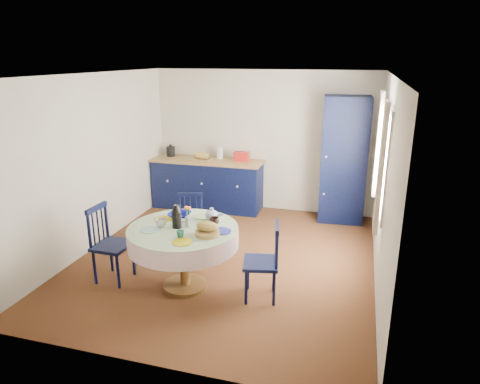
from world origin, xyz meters
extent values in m
plane|color=black|center=(0.00, 0.00, 0.00)|extent=(4.50, 4.50, 0.00)
plane|color=white|center=(0.00, 0.00, 2.50)|extent=(4.50, 4.50, 0.00)
cube|color=beige|center=(0.00, 2.25, 1.25)|extent=(4.00, 0.02, 2.50)
cube|color=beige|center=(-2.00, 0.00, 1.25)|extent=(0.02, 4.50, 2.50)
cube|color=beige|center=(2.00, 0.00, 1.25)|extent=(0.02, 4.50, 2.50)
plane|color=white|center=(2.00, 0.30, 1.50)|extent=(0.00, 1.20, 1.20)
cube|color=beige|center=(1.92, -0.40, 1.55)|extent=(0.05, 0.34, 1.45)
cube|color=beige|center=(1.92, 1.00, 1.55)|extent=(0.05, 0.34, 1.45)
cube|color=black|center=(-0.98, 1.96, 0.44)|extent=(2.01, 0.62, 0.88)
cube|color=#9E7E48|center=(-0.98, 1.96, 0.90)|extent=(2.07, 0.66, 0.04)
cube|color=maroon|center=(-0.34, 2.06, 1.00)|extent=(0.26, 0.14, 0.16)
cube|color=#9E7E48|center=(-1.06, 1.90, 0.93)|extent=(0.34, 0.24, 0.02)
ellipsoid|color=#B79047|center=(-1.06, 1.90, 1.01)|extent=(0.31, 0.20, 0.13)
cylinder|color=silver|center=(-0.78, 2.12, 1.03)|extent=(0.12, 0.12, 0.22)
cube|color=black|center=(1.44, 2.00, 1.06)|extent=(0.78, 0.59, 2.12)
cylinder|color=white|center=(1.15, 1.73, 1.16)|extent=(0.04, 0.02, 0.04)
cylinder|color=white|center=(1.15, 1.73, 0.53)|extent=(0.04, 0.02, 0.04)
cylinder|color=#533617|center=(-0.25, -0.87, 0.03)|extent=(0.54, 0.54, 0.05)
cylinder|color=#533617|center=(-0.25, -0.87, 0.39)|extent=(0.11, 0.11, 0.72)
cylinder|color=#533617|center=(-0.25, -0.87, 0.77)|extent=(1.25, 1.25, 0.03)
cylinder|color=white|center=(-0.25, -0.87, 0.67)|extent=(1.31, 1.31, 0.22)
cylinder|color=silver|center=(-0.25, -0.87, 0.79)|extent=(1.31, 1.31, 0.01)
cylinder|color=#82B0AC|center=(-0.59, -1.06, 0.80)|extent=(0.22, 0.22, 0.01)
cylinder|color=gold|center=(-0.09, -1.26, 0.80)|extent=(0.22, 0.22, 0.01)
cylinder|color=navy|center=(0.23, -0.86, 0.80)|extent=(0.22, 0.22, 0.01)
cylinder|color=#A5CC7E|center=(-0.14, -0.49, 0.80)|extent=(0.22, 0.22, 0.01)
cylinder|color=gold|center=(-0.58, -0.70, 0.80)|extent=(0.22, 0.22, 0.01)
cylinder|color=#A27440|center=(0.11, -1.00, 0.82)|extent=(0.28, 0.28, 0.05)
ellipsoid|color=#B79047|center=(0.11, -1.00, 0.90)|extent=(0.26, 0.16, 0.11)
cube|color=silver|center=(-0.31, -0.73, 0.81)|extent=(0.10, 0.07, 0.04)
cylinder|color=black|center=(-1.03, -1.10, 0.22)|extent=(0.04, 0.04, 0.45)
cylinder|color=black|center=(-1.01, -0.75, 0.22)|extent=(0.04, 0.04, 0.45)
cylinder|color=black|center=(-1.36, -1.09, 0.22)|extent=(0.04, 0.04, 0.45)
cylinder|color=black|center=(-1.34, -0.74, 0.22)|extent=(0.04, 0.04, 0.45)
cube|color=black|center=(-1.18, -0.92, 0.47)|extent=(0.43, 0.45, 0.04)
cylinder|color=black|center=(-1.38, -1.09, 0.71)|extent=(0.04, 0.04, 0.50)
cylinder|color=black|center=(-1.36, -0.74, 0.71)|extent=(0.04, 0.04, 0.50)
cube|color=black|center=(-1.37, -0.92, 0.94)|extent=(0.06, 0.39, 0.06)
cylinder|color=black|center=(-1.37, -1.01, 0.69)|extent=(0.02, 0.02, 0.41)
cylinder|color=black|center=(-1.37, -0.92, 0.69)|extent=(0.02, 0.02, 0.41)
cylinder|color=black|center=(-1.37, -0.82, 0.69)|extent=(0.02, 0.02, 0.41)
cylinder|color=black|center=(-0.65, -0.16, 0.20)|extent=(0.03, 0.03, 0.40)
cylinder|color=black|center=(-0.35, -0.08, 0.20)|extent=(0.03, 0.03, 0.40)
cylinder|color=black|center=(-0.73, 0.12, 0.20)|extent=(0.03, 0.03, 0.40)
cylinder|color=black|center=(-0.43, 0.21, 0.20)|extent=(0.03, 0.03, 0.40)
cube|color=black|center=(-0.54, 0.02, 0.42)|extent=(0.47, 0.46, 0.04)
cylinder|color=black|center=(-0.74, 0.14, 0.64)|extent=(0.03, 0.03, 0.44)
cylinder|color=black|center=(-0.44, 0.22, 0.64)|extent=(0.03, 0.03, 0.44)
cube|color=black|center=(-0.59, 0.18, 0.84)|extent=(0.35, 0.13, 0.06)
cylinder|color=black|center=(-0.67, 0.16, 0.62)|extent=(0.02, 0.02, 0.37)
cylinder|color=black|center=(-0.59, 0.18, 0.62)|extent=(0.02, 0.02, 0.37)
cylinder|color=black|center=(-0.51, 0.20, 0.62)|extent=(0.02, 0.02, 0.37)
cylinder|color=black|center=(0.50, -0.70, 0.21)|extent=(0.04, 0.04, 0.42)
cylinder|color=black|center=(0.57, -1.03, 0.21)|extent=(0.04, 0.04, 0.42)
cylinder|color=black|center=(0.81, -0.64, 0.21)|extent=(0.04, 0.04, 0.42)
cylinder|color=black|center=(0.88, -0.97, 0.21)|extent=(0.04, 0.04, 0.42)
cube|color=black|center=(0.69, -0.83, 0.44)|extent=(0.47, 0.48, 0.04)
cylinder|color=black|center=(0.83, -0.63, 0.68)|extent=(0.04, 0.04, 0.47)
cylinder|color=black|center=(0.90, -0.96, 0.68)|extent=(0.04, 0.04, 0.47)
cube|color=black|center=(0.86, -0.80, 0.90)|extent=(0.11, 0.38, 0.06)
cylinder|color=black|center=(0.84, -0.71, 0.66)|extent=(0.02, 0.02, 0.39)
cylinder|color=black|center=(0.86, -0.80, 0.66)|extent=(0.02, 0.02, 0.39)
cylinder|color=black|center=(0.88, -0.88, 0.66)|extent=(0.02, 0.02, 0.39)
imported|color=silver|center=(-0.51, -0.91, 0.84)|extent=(0.12, 0.12, 0.09)
imported|color=#256C5F|center=(-0.15, -1.15, 0.84)|extent=(0.09, 0.09, 0.08)
imported|color=black|center=(0.08, -0.69, 0.84)|extent=(0.12, 0.12, 0.09)
imported|color=silver|center=(-0.46, -0.56, 0.84)|extent=(0.09, 0.09, 0.08)
imported|color=#060A6A|center=(-0.41, -0.58, 0.83)|extent=(0.27, 0.27, 0.07)
camera|label=1|loc=(1.67, -5.17, 2.72)|focal=32.00mm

